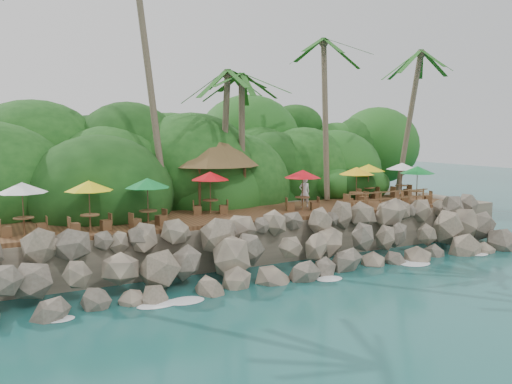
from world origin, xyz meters
TOP-DOWN VIEW (x-y plane):
  - ground at (0.00, 0.00)m, footprint 140.00×140.00m
  - land_base at (0.00, 16.00)m, footprint 32.00×25.20m
  - jungle_hill at (0.00, 23.50)m, footprint 44.80×28.00m
  - seawall at (0.00, 2.00)m, footprint 29.00×4.00m
  - terrace at (0.00, 6.00)m, footprint 26.00×5.00m
  - jungle_foliage at (0.00, 15.00)m, footprint 44.00×16.00m
  - foam_line at (0.00, 0.30)m, footprint 25.20×0.80m
  - palms at (0.07, 8.65)m, footprint 33.43×6.63m
  - palapa at (-1.20, 9.18)m, footprint 5.46×5.46m
  - dining_clusters at (1.12, 5.55)m, footprint 25.71×5.03m
  - railing at (7.35, 3.65)m, footprint 6.10×0.10m
  - waiter at (3.26, 6.16)m, footprint 0.72×0.54m

SIDE VIEW (x-z plane):
  - ground at x=0.00m, z-range 0.00..0.00m
  - jungle_hill at x=0.00m, z-range -7.70..7.70m
  - jungle_foliage at x=0.00m, z-range -6.00..6.00m
  - foam_line at x=0.00m, z-range 0.00..0.06m
  - land_base at x=0.00m, z-range 0.00..2.10m
  - seawall at x=0.00m, z-range 0.00..2.30m
  - terrace at x=0.00m, z-range 2.10..2.30m
  - railing at x=7.35m, z-range 2.41..3.41m
  - waiter at x=3.26m, z-range 2.30..4.08m
  - dining_clusters at x=1.12m, z-range 3.05..5.34m
  - palapa at x=-1.20m, z-range 3.49..8.09m
  - palms at x=0.07m, z-range 4.96..20.19m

